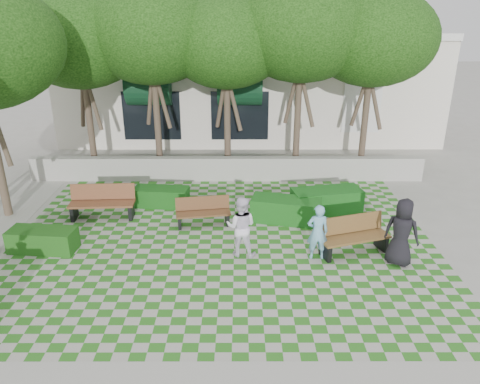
{
  "coord_description": "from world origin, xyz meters",
  "views": [
    {
      "loc": [
        0.48,
        -10.76,
        6.4
      ],
      "look_at": [
        0.5,
        1.5,
        1.4
      ],
      "focal_mm": 35.0,
      "sensor_mm": 36.0,
      "label": 1
    }
  ],
  "objects_px": {
    "person_blue": "(318,232)",
    "hedge_east": "(327,201)",
    "bench_east": "(353,236)",
    "hedge_midright": "(286,210)",
    "hedge_midleft": "(161,197)",
    "bench_mid": "(203,212)",
    "bench_west": "(102,203)",
    "person_dark": "(402,232)",
    "person_white": "(241,227)",
    "hedge_west": "(43,240)"
  },
  "relations": [
    {
      "from": "person_blue",
      "to": "person_dark",
      "type": "height_order",
      "value": "person_dark"
    },
    {
      "from": "hedge_east",
      "to": "person_white",
      "type": "distance_m",
      "value": 3.98
    },
    {
      "from": "person_white",
      "to": "hedge_midleft",
      "type": "bearing_deg",
      "value": -41.45
    },
    {
      "from": "bench_west",
      "to": "hedge_west",
      "type": "distance_m",
      "value": 2.41
    },
    {
      "from": "person_blue",
      "to": "person_dark",
      "type": "distance_m",
      "value": 2.13
    },
    {
      "from": "bench_west",
      "to": "hedge_midleft",
      "type": "xyz_separation_m",
      "value": [
        1.71,
        0.92,
        -0.19
      ]
    },
    {
      "from": "hedge_midleft",
      "to": "person_white",
      "type": "relative_size",
      "value": 1.07
    },
    {
      "from": "bench_mid",
      "to": "hedge_midright",
      "type": "xyz_separation_m",
      "value": [
        2.57,
        0.27,
        -0.05
      ]
    },
    {
      "from": "person_blue",
      "to": "hedge_midleft",
      "type": "bearing_deg",
      "value": -37.84
    },
    {
      "from": "bench_west",
      "to": "hedge_midright",
      "type": "relative_size",
      "value": 0.96
    },
    {
      "from": "hedge_midleft",
      "to": "person_blue",
      "type": "xyz_separation_m",
      "value": [
        4.68,
        -3.5,
        0.46
      ]
    },
    {
      "from": "hedge_east",
      "to": "hedge_west",
      "type": "relative_size",
      "value": 1.23
    },
    {
      "from": "bench_west",
      "to": "person_dark",
      "type": "height_order",
      "value": "person_dark"
    },
    {
      "from": "hedge_east",
      "to": "hedge_midleft",
      "type": "bearing_deg",
      "value": 174.66
    },
    {
      "from": "bench_east",
      "to": "person_blue",
      "type": "xyz_separation_m",
      "value": [
        -1.04,
        -0.32,
        0.29
      ]
    },
    {
      "from": "bench_west",
      "to": "person_white",
      "type": "relative_size",
      "value": 1.22
    },
    {
      "from": "hedge_midleft",
      "to": "person_white",
      "type": "height_order",
      "value": "person_white"
    },
    {
      "from": "bench_west",
      "to": "person_blue",
      "type": "distance_m",
      "value": 6.9
    },
    {
      "from": "hedge_midleft",
      "to": "bench_west",
      "type": "bearing_deg",
      "value": -151.66
    },
    {
      "from": "hedge_west",
      "to": "person_dark",
      "type": "relative_size",
      "value": 0.99
    },
    {
      "from": "bench_west",
      "to": "person_blue",
      "type": "height_order",
      "value": "person_blue"
    },
    {
      "from": "hedge_east",
      "to": "person_dark",
      "type": "relative_size",
      "value": 1.22
    },
    {
      "from": "bench_east",
      "to": "hedge_midleft",
      "type": "relative_size",
      "value": 1.13
    },
    {
      "from": "hedge_east",
      "to": "hedge_midright",
      "type": "distance_m",
      "value": 1.55
    },
    {
      "from": "hedge_midright",
      "to": "person_blue",
      "type": "bearing_deg",
      "value": -75.28
    },
    {
      "from": "bench_mid",
      "to": "hedge_midright",
      "type": "height_order",
      "value": "bench_mid"
    },
    {
      "from": "bench_east",
      "to": "person_dark",
      "type": "relative_size",
      "value": 1.12
    },
    {
      "from": "bench_east",
      "to": "person_white",
      "type": "xyz_separation_m",
      "value": [
        -3.05,
        -0.12,
        0.35
      ]
    },
    {
      "from": "bench_east",
      "to": "hedge_midright",
      "type": "height_order",
      "value": "bench_east"
    },
    {
      "from": "hedge_west",
      "to": "person_blue",
      "type": "xyz_separation_m",
      "value": [
        7.48,
        -0.43,
        0.46
      ]
    },
    {
      "from": "hedge_midright",
      "to": "hedge_midleft",
      "type": "height_order",
      "value": "hedge_midright"
    },
    {
      "from": "bench_mid",
      "to": "hedge_midright",
      "type": "distance_m",
      "value": 2.58
    },
    {
      "from": "hedge_east",
      "to": "person_white",
      "type": "height_order",
      "value": "person_white"
    },
    {
      "from": "bench_west",
      "to": "person_dark",
      "type": "distance_m",
      "value": 8.98
    },
    {
      "from": "bench_mid",
      "to": "hedge_midright",
      "type": "relative_size",
      "value": 0.81
    },
    {
      "from": "hedge_west",
      "to": "person_white",
      "type": "bearing_deg",
      "value": -2.39
    },
    {
      "from": "bench_east",
      "to": "hedge_east",
      "type": "xyz_separation_m",
      "value": [
        -0.26,
        2.67,
        -0.1
      ]
    },
    {
      "from": "bench_east",
      "to": "hedge_midright",
      "type": "xyz_separation_m",
      "value": [
        -1.64,
        1.99,
        -0.12
      ]
    },
    {
      "from": "bench_mid",
      "to": "bench_west",
      "type": "xyz_separation_m",
      "value": [
        -3.22,
        0.54,
        0.09
      ]
    },
    {
      "from": "hedge_east",
      "to": "person_dark",
      "type": "xyz_separation_m",
      "value": [
        1.33,
        -3.27,
        0.52
      ]
    },
    {
      "from": "hedge_midleft",
      "to": "person_dark",
      "type": "xyz_separation_m",
      "value": [
        6.79,
        -3.78,
        0.6
      ]
    },
    {
      "from": "bench_mid",
      "to": "hedge_midleft",
      "type": "height_order",
      "value": "bench_mid"
    },
    {
      "from": "bench_east",
      "to": "bench_west",
      "type": "bearing_deg",
      "value": 145.19
    },
    {
      "from": "hedge_west",
      "to": "person_dark",
      "type": "height_order",
      "value": "person_dark"
    },
    {
      "from": "hedge_west",
      "to": "bench_mid",
      "type": "bearing_deg",
      "value": 20.46
    },
    {
      "from": "hedge_midleft",
      "to": "hedge_west",
      "type": "xyz_separation_m",
      "value": [
        -2.79,
        -3.07,
        0.0
      ]
    },
    {
      "from": "person_blue",
      "to": "hedge_east",
      "type": "bearing_deg",
      "value": -105.69
    },
    {
      "from": "bench_west",
      "to": "hedge_east",
      "type": "height_order",
      "value": "bench_west"
    },
    {
      "from": "hedge_midright",
      "to": "hedge_west",
      "type": "relative_size",
      "value": 1.18
    },
    {
      "from": "person_white",
      "to": "bench_mid",
      "type": "bearing_deg",
      "value": -48.13
    }
  ]
}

